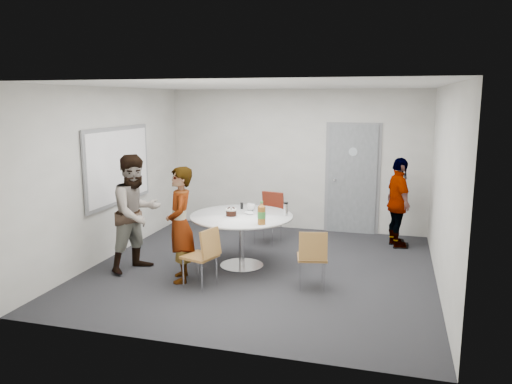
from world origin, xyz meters
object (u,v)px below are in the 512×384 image
(door, at_px, (352,179))
(person_main, at_px, (180,225))
(whiteboard, at_px, (119,166))
(person_left, at_px, (136,213))
(chair_near_right, at_px, (312,254))
(chair_near_left, at_px, (204,252))
(person_right, at_px, (398,203))
(chair_far, at_px, (270,212))
(table, at_px, (243,222))

(door, relative_size, person_main, 1.32)
(whiteboard, height_order, person_left, whiteboard)
(door, bearing_deg, chair_near_right, -94.36)
(whiteboard, height_order, chair_near_left, whiteboard)
(chair_near_left, bearing_deg, person_main, 84.29)
(whiteboard, bearing_deg, person_right, 19.16)
(whiteboard, distance_m, chair_far, 2.70)
(whiteboard, xyz_separation_m, person_main, (1.50, -0.97, -0.64))
(whiteboard, distance_m, chair_near_left, 2.43)
(whiteboard, distance_m, person_right, 4.72)
(table, bearing_deg, chair_near_left, -104.44)
(chair_near_right, height_order, person_left, person_left)
(whiteboard, distance_m, chair_near_right, 3.55)
(table, xyz_separation_m, chair_near_right, (1.16, -0.62, -0.20))
(person_main, bearing_deg, table, 115.03)
(door, xyz_separation_m, whiteboard, (-3.56, -2.28, 0.42))
(whiteboard, xyz_separation_m, person_right, (4.41, 1.53, -0.68))
(door, xyz_separation_m, chair_near_right, (-0.24, -3.09, -0.53))
(whiteboard, relative_size, chair_near_left, 2.30)
(chair_far, relative_size, person_left, 0.52)
(door, relative_size, chair_far, 2.36)
(chair_far, bearing_deg, table, 99.35)
(door, height_order, table, door)
(chair_near_left, bearing_deg, chair_far, 8.94)
(table, distance_m, person_right, 2.83)
(whiteboard, distance_m, table, 2.30)
(whiteboard, relative_size, table, 1.24)
(door, distance_m, table, 2.86)
(chair_near_right, height_order, chair_far, chair_far)
(door, bearing_deg, person_left, -133.56)
(table, xyz_separation_m, person_right, (2.25, 1.72, 0.08))
(door, bearing_deg, person_main, -122.38)
(chair_near_left, xyz_separation_m, person_right, (2.49, 2.67, 0.27))
(chair_near_right, xyz_separation_m, person_left, (-2.63, 0.08, 0.37))
(door, bearing_deg, chair_far, -140.81)
(table, relative_size, chair_far, 1.71)
(chair_near_left, height_order, chair_near_right, chair_near_left)
(chair_near_right, distance_m, person_left, 2.65)
(chair_near_right, bearing_deg, door, 72.97)
(door, distance_m, chair_near_right, 3.15)
(chair_near_left, bearing_deg, chair_near_right, -60.09)
(chair_near_right, xyz_separation_m, chair_far, (-1.08, 2.02, 0.05))
(chair_near_right, distance_m, person_right, 2.60)
(door, xyz_separation_m, person_left, (-2.86, -3.01, -0.16))
(table, bearing_deg, whiteboard, 174.94)
(person_left, height_order, person_right, person_left)
(person_right, bearing_deg, door, 29.96)
(person_left, relative_size, person_right, 1.12)
(table, xyz_separation_m, chair_near_left, (-0.24, -0.95, -0.19))
(whiteboard, height_order, table, whiteboard)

